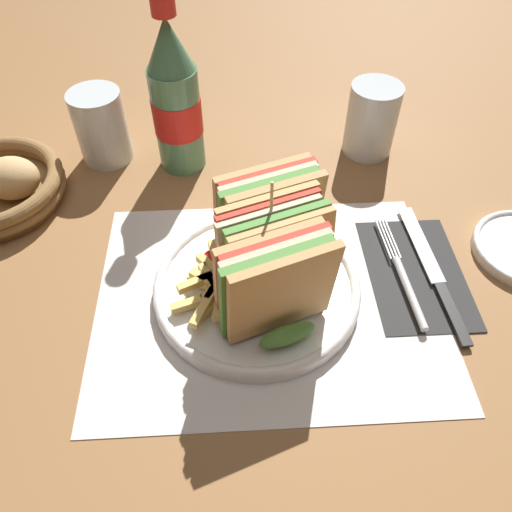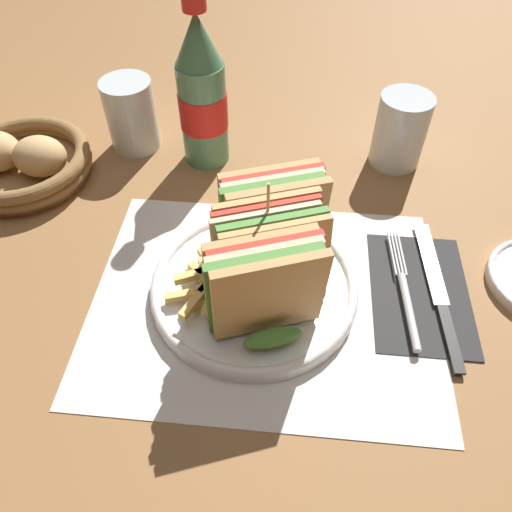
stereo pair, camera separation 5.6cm
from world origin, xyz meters
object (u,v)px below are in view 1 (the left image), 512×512
Objects in this scene: club_sandwich at (273,249)px; fork at (405,280)px; plate_main at (257,286)px; glass_far at (101,127)px; coke_bottle_near at (176,101)px; glass_near at (371,124)px; knife at (433,271)px.

fork is at bearing 0.74° from club_sandwich.
glass_far is at bearing 127.77° from plate_main.
coke_bottle_near is (-0.11, 0.25, 0.03)m from club_sandwich.
fork is 0.38m from coke_bottle_near.
knife is at bearing -83.33° from glass_near.
fork is at bearing -42.69° from coke_bottle_near.
coke_bottle_near is (-0.31, 0.23, 0.10)m from knife.
club_sandwich reaches higher than plate_main.
fork is 0.72× the size of coke_bottle_near.
club_sandwich is at bearing -121.81° from glass_near.
fork is 0.27m from glass_near.
plate_main is 0.07m from club_sandwich.
glass_near is at bearing 84.46° from fork.
glass_near is at bearing 3.67° from coke_bottle_near.
knife is (0.21, 0.01, -0.00)m from plate_main.
club_sandwich reaches higher than knife.
knife is (0.19, 0.02, -0.07)m from club_sandwich.
plate_main is 1.00× the size of coke_bottle_near.
club_sandwich is 0.84× the size of coke_bottle_near.
coke_bottle_near is at bearing 133.73° from fork.
plate_main is 1.11× the size of knife.
plate_main is 1.38× the size of fork.
fork is 1.63× the size of glass_far.
club_sandwich is at bearing 177.17° from fork.
glass_far reaches higher than plate_main.
club_sandwich is at bearing -65.91° from coke_bottle_near.
knife is 2.04× the size of glass_near.
glass_near is at bearing 58.19° from club_sandwich.
coke_bottle_near is at bearing 114.09° from club_sandwich.
coke_bottle_near is (-0.09, 0.25, 0.09)m from plate_main.
plate_main is 0.17m from fork.
knife is at bearing -37.28° from coke_bottle_near.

